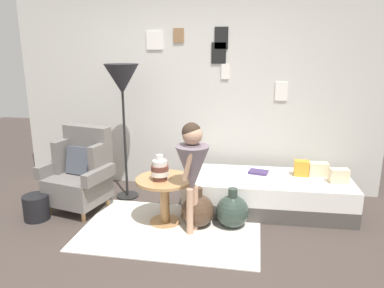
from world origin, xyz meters
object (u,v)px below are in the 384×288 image
(daybed, at_px, (267,193))
(person_child, at_px, (192,164))
(floor_lamp, at_px, (122,83))
(book_on_daybed, at_px, (258,172))
(vase_striped, at_px, (160,170))
(magazine_basket, at_px, (36,207))
(armchair, at_px, (81,173))
(side_table, at_px, (165,191))
(demijohn_far, at_px, (232,211))
(demijohn_near, at_px, (198,210))

(daybed, relative_size, person_child, 1.66)
(floor_lamp, bearing_deg, book_on_daybed, 1.59)
(vase_striped, bearing_deg, magazine_basket, -175.31)
(magazine_basket, bearing_deg, vase_striped, 4.69)
(armchair, distance_m, daybed, 2.19)
(side_table, relative_size, floor_lamp, 0.37)
(book_on_daybed, bearing_deg, daybed, -48.69)
(daybed, distance_m, magazine_basket, 2.62)
(side_table, bearing_deg, armchair, 169.26)
(side_table, distance_m, book_on_daybed, 1.19)
(book_on_daybed, distance_m, magazine_basket, 2.57)
(book_on_daybed, bearing_deg, demijohn_far, -112.35)
(book_on_daybed, bearing_deg, magazine_basket, -160.96)
(side_table, height_order, book_on_daybed, side_table)
(armchair, bearing_deg, vase_striped, -13.92)
(armchair, height_order, demijohn_near, armchair)
(side_table, height_order, vase_striped, vase_striped)
(person_child, bearing_deg, vase_striped, 163.55)
(armchair, distance_m, magazine_basket, 0.60)
(vase_striped, xyz_separation_m, book_on_daybed, (1.02, 0.72, -0.21))
(demijohn_near, xyz_separation_m, demijohn_far, (0.36, 0.05, -0.00))
(side_table, height_order, person_child, person_child)
(vase_striped, bearing_deg, person_child, -16.45)
(magazine_basket, bearing_deg, armchair, 44.82)
(book_on_daybed, height_order, magazine_basket, book_on_daybed)
(floor_lamp, relative_size, demijohn_far, 3.85)
(demijohn_near, bearing_deg, magazine_basket, -175.14)
(demijohn_far, bearing_deg, armchair, 174.66)
(daybed, height_order, vase_striped, vase_striped)
(demijohn_far, height_order, magazine_basket, demijohn_far)
(demijohn_far, bearing_deg, magazine_basket, -174.65)
(floor_lamp, bearing_deg, daybed, -2.50)
(daybed, relative_size, book_on_daybed, 8.76)
(daybed, xyz_separation_m, side_table, (-1.09, -0.54, 0.17))
(person_child, bearing_deg, magazine_basket, -179.76)
(book_on_daybed, relative_size, magazine_basket, 0.79)
(vase_striped, height_order, person_child, person_child)
(daybed, bearing_deg, demijohn_far, -125.75)
(armchair, bearing_deg, magazine_basket, -135.18)
(book_on_daybed, bearing_deg, floor_lamp, -178.41)
(person_child, xyz_separation_m, demijohn_far, (0.40, 0.19, -0.57))
(book_on_daybed, height_order, demijohn_near, demijohn_near)
(armchair, relative_size, side_table, 1.59)
(armchair, xyz_separation_m, demijohn_far, (1.79, -0.17, -0.26))
(vase_striped, relative_size, magazine_basket, 0.99)
(daybed, xyz_separation_m, floor_lamp, (-1.75, 0.08, 1.24))
(book_on_daybed, bearing_deg, demijohn_near, -132.46)
(book_on_daybed, bearing_deg, side_table, -146.00)
(floor_lamp, distance_m, book_on_daybed, 1.94)
(side_table, bearing_deg, demijohn_far, 2.68)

